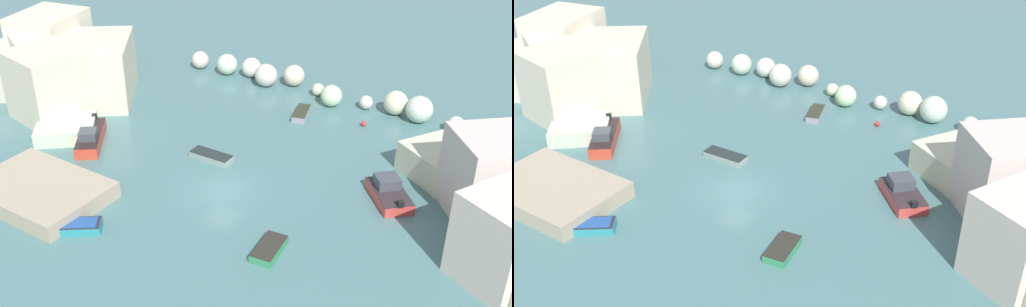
% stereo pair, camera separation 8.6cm
% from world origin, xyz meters
% --- Properties ---
extents(cove_water, '(160.00, 160.00, 0.00)m').
position_xyz_m(cove_water, '(0.00, 0.00, 0.00)').
color(cove_water, slate).
rests_on(cove_water, ground).
extents(cliff_headland_left, '(21.62, 16.50, 7.25)m').
position_xyz_m(cliff_headland_left, '(-25.54, 5.89, 2.78)').
color(cliff_headland_left, beige).
rests_on(cliff_headland_left, ground).
extents(rock_breakwater, '(30.53, 4.57, 2.52)m').
position_xyz_m(rock_breakwater, '(-2.81, 19.61, 1.10)').
color(rock_breakwater, beige).
rests_on(rock_breakwater, ground).
extents(stone_dock, '(9.88, 6.92, 1.30)m').
position_xyz_m(stone_dock, '(-10.87, -8.21, 0.65)').
color(stone_dock, tan).
rests_on(stone_dock, ground).
extents(channel_buoy, '(0.47, 0.47, 0.47)m').
position_xyz_m(channel_buoy, '(4.57, 16.00, 0.24)').
color(channel_buoy, red).
rests_on(channel_buoy, cove_water).
extents(moored_boat_0, '(2.09, 3.41, 0.62)m').
position_xyz_m(moored_boat_0, '(-1.22, 14.69, 0.31)').
color(moored_boat_0, gray).
rests_on(moored_boat_0, cove_water).
extents(moored_boat_1, '(3.88, 3.40, 0.66)m').
position_xyz_m(moored_boat_1, '(-5.69, -9.66, 0.34)').
color(moored_boat_1, teal).
rests_on(moored_boat_1, cove_water).
extents(moored_boat_2, '(3.69, 1.42, 0.54)m').
position_xyz_m(moored_boat_2, '(-3.59, 3.52, 0.27)').
color(moored_boat_2, gray).
rests_on(moored_boat_2, cove_water).
extents(moored_boat_3, '(1.92, 3.26, 0.60)m').
position_xyz_m(moored_boat_3, '(6.99, -4.43, 0.30)').
color(moored_boat_3, '#318753').
rests_on(moored_boat_3, cove_water).
extents(moored_boat_4, '(4.71, 4.81, 1.69)m').
position_xyz_m(moored_boat_4, '(11.17, 5.81, 0.61)').
color(moored_boat_4, '#C83F3A').
rests_on(moored_boat_4, cove_water).
extents(moored_boat_5, '(5.13, 5.89, 1.76)m').
position_xyz_m(moored_boat_5, '(-13.98, -0.00, 0.63)').
color(moored_boat_5, '#CC402B').
rests_on(moored_boat_5, cove_water).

